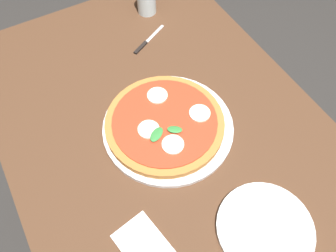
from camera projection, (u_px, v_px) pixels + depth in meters
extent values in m
plane|color=#2D2B28|center=(163.00, 214.00, 1.58)|extent=(6.00, 6.00, 0.00)
cube|color=#4C301E|center=(159.00, 123.00, 0.97)|extent=(1.11, 0.81, 0.04)
cube|color=#4C301E|center=(34.00, 122.00, 1.42)|extent=(0.07, 0.07, 0.71)
cube|color=#4C301E|center=(174.00, 64.00, 1.60)|extent=(0.07, 0.07, 0.71)
cylinder|color=silver|center=(168.00, 127.00, 0.93)|extent=(0.34, 0.34, 0.01)
cylinder|color=#B27033|center=(166.00, 123.00, 0.92)|extent=(0.31, 0.31, 0.02)
cylinder|color=#B7381E|center=(166.00, 120.00, 0.91)|extent=(0.27, 0.27, 0.00)
cylinder|color=#F4EACC|center=(173.00, 144.00, 0.86)|extent=(0.06, 0.06, 0.00)
cylinder|color=#F4EACC|center=(200.00, 113.00, 0.92)|extent=(0.06, 0.06, 0.00)
cylinder|color=#F4EACC|center=(157.00, 95.00, 0.95)|extent=(0.06, 0.06, 0.00)
cylinder|color=#F4EACC|center=(149.00, 129.00, 0.89)|extent=(0.06, 0.06, 0.00)
ellipsoid|color=#337F38|center=(157.00, 134.00, 0.87)|extent=(0.05, 0.05, 0.00)
ellipsoid|color=#337F38|center=(175.00, 129.00, 0.88)|extent=(0.04, 0.04, 0.00)
cylinder|color=white|center=(265.00, 229.00, 0.78)|extent=(0.22, 0.22, 0.01)
cube|color=white|center=(144.00, 246.00, 0.76)|extent=(0.14, 0.11, 0.01)
cube|color=black|center=(141.00, 48.00, 1.09)|extent=(0.04, 0.06, 0.01)
cube|color=silver|center=(155.00, 34.00, 1.13)|extent=(0.05, 0.09, 0.00)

